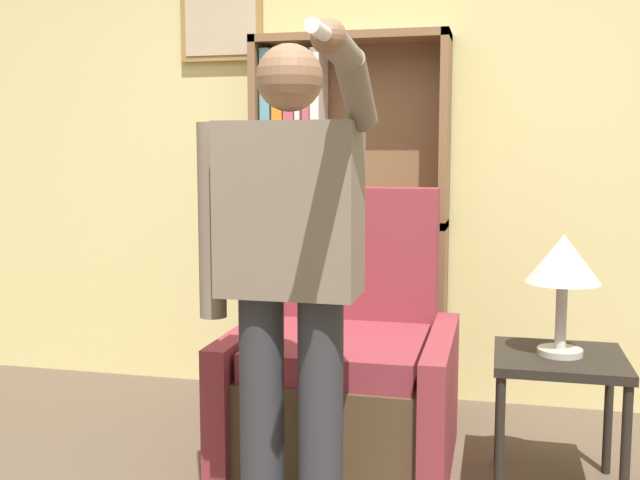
% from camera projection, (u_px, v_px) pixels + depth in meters
% --- Properties ---
extents(wall_back, '(8.00, 0.11, 2.80)m').
position_uv_depth(wall_back, '(384.00, 139.00, 4.03)').
color(wall_back, '#DBCC84').
rests_on(wall_back, ground_plane).
extents(bookcase, '(1.02, 0.28, 1.94)m').
position_uv_depth(bookcase, '(326.00, 220.00, 3.99)').
color(bookcase, brown).
rests_on(bookcase, ground_plane).
extents(armchair, '(0.92, 0.91, 1.18)m').
position_uv_depth(armchair, '(346.00, 377.00, 3.25)').
color(armchair, '#4C3823').
rests_on(armchair, ground_plane).
extents(person_standing, '(0.60, 0.78, 1.68)m').
position_uv_depth(person_standing, '(289.00, 267.00, 2.41)').
color(person_standing, '#2D2D33').
rests_on(person_standing, ground_plane).
extents(side_table, '(0.50, 0.50, 0.55)m').
position_uv_depth(side_table, '(559.00, 375.00, 2.92)').
color(side_table, black).
rests_on(side_table, ground_plane).
extents(table_lamp, '(0.28, 0.28, 0.47)m').
position_uv_depth(table_lamp, '(563.00, 265.00, 2.87)').
color(table_lamp, '#B7B2A8').
rests_on(table_lamp, side_table).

